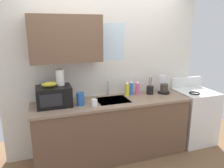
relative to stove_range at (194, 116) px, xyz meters
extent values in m
cube|color=silver|center=(-1.49, 0.35, 0.79)|extent=(3.07, 0.10, 2.50)
cube|color=brown|center=(-2.10, 0.14, 1.33)|extent=(0.95, 0.32, 0.62)
cube|color=silver|center=(-1.47, 0.31, 1.27)|extent=(0.56, 0.02, 0.55)
cube|color=brown|center=(-1.49, 0.00, -0.03)|extent=(2.27, 0.60, 0.86)
cube|color=#8C725B|center=(-1.49, 0.00, 0.42)|extent=(2.30, 0.63, 0.03)
cube|color=#9EA0A5|center=(-1.47, 0.02, 0.37)|extent=(0.46, 0.38, 0.14)
cylinder|color=#B2B5BA|center=(-1.47, 0.24, 0.56)|extent=(0.03, 0.03, 0.23)
cube|color=white|center=(0.00, 0.00, -0.01)|extent=(0.60, 0.60, 0.90)
torus|color=black|center=(-0.12, -0.10, 0.45)|extent=(0.17, 0.17, 0.02)
cube|color=white|center=(0.00, 0.28, 0.53)|extent=(0.60, 0.04, 0.18)
cube|color=black|center=(-2.31, 0.05, 0.58)|extent=(0.46, 0.34, 0.27)
cube|color=black|center=(-2.36, -0.13, 0.58)|extent=(0.28, 0.01, 0.17)
ellipsoid|color=gold|center=(-2.36, 0.05, 0.75)|extent=(0.20, 0.11, 0.07)
cylinder|color=white|center=(-2.21, 0.10, 0.82)|extent=(0.11, 0.11, 0.22)
cylinder|color=black|center=(-0.58, 0.08, 0.46)|extent=(0.19, 0.19, 0.03)
cylinder|color=#3F332D|center=(-0.58, 0.07, 0.54)|extent=(0.12, 0.12, 0.13)
cube|color=silver|center=(-0.58, 0.15, 0.59)|extent=(0.11, 0.09, 0.26)
cylinder|color=yellow|center=(-1.19, 0.15, 0.54)|extent=(0.06, 0.06, 0.20)
cone|color=white|center=(-1.19, 0.15, 0.66)|extent=(0.05, 0.05, 0.04)
cylinder|color=blue|center=(-1.11, 0.17, 0.54)|extent=(0.06, 0.06, 0.19)
cone|color=white|center=(-1.11, 0.17, 0.65)|extent=(0.05, 0.05, 0.04)
cylinder|color=#E55999|center=(-1.01, 0.17, 0.53)|extent=(0.07, 0.07, 0.18)
cone|color=white|center=(-1.01, 0.17, 0.64)|extent=(0.05, 0.05, 0.04)
cylinder|color=#2659A5|center=(-1.97, -0.05, 0.53)|extent=(0.10, 0.10, 0.18)
cylinder|color=white|center=(-1.79, -0.14, 0.49)|extent=(0.08, 0.08, 0.09)
cylinder|color=black|center=(-0.81, 0.12, 0.51)|extent=(0.11, 0.11, 0.13)
cylinder|color=olive|center=(-0.82, 0.12, 0.60)|extent=(0.02, 0.03, 0.24)
cylinder|color=olive|center=(-0.79, 0.13, 0.58)|extent=(0.02, 0.03, 0.20)
cylinder|color=olive|center=(-0.81, 0.10, 0.60)|extent=(0.02, 0.03, 0.25)
camera|label=1|loc=(-2.48, -2.90, 1.49)|focal=35.40mm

